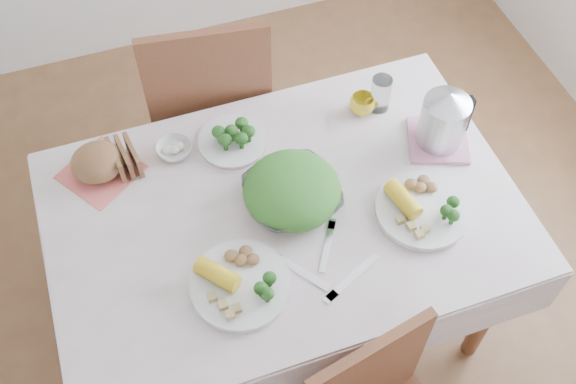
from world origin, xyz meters
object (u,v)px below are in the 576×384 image
object	(u,v)px
electric_kettle	(444,118)
salad_bowl	(292,195)
dining_table	(285,268)
yellow_mug	(362,105)
chair_far	(210,108)
dinner_plate_left	(241,285)
dinner_plate_right	(422,210)

from	to	relation	value
electric_kettle	salad_bowl	bearing A→B (deg)	-162.33
dining_table	yellow_mug	bearing A→B (deg)	37.54
chair_far	yellow_mug	bearing A→B (deg)	142.26
electric_kettle	chair_far	bearing A→B (deg)	143.93
dining_table	dinner_plate_left	xyz separation A→B (m)	(-0.21, -0.22, 0.40)
dining_table	salad_bowl	distance (m)	0.42
salad_bowl	electric_kettle	xyz separation A→B (m)	(0.56, 0.07, 0.08)
chair_far	yellow_mug	size ratio (longest dim) A/B	11.77
salad_bowl	dinner_plate_left	size ratio (longest dim) A/B	0.97
dining_table	dinner_plate_left	size ratio (longest dim) A/B	4.64
chair_far	dinner_plate_left	size ratio (longest dim) A/B	3.50
chair_far	dinner_plate_right	xyz separation A→B (m)	(0.47, -0.93, 0.31)
dinner_plate_right	yellow_mug	size ratio (longest dim) A/B	3.36
yellow_mug	electric_kettle	bearing A→B (deg)	-48.25
dining_table	salad_bowl	world-z (taller)	salad_bowl
salad_bowl	dinner_plate_right	xyz separation A→B (m)	(0.38, -0.18, -0.03)
salad_bowl	yellow_mug	xyz separation A→B (m)	(0.36, 0.29, -0.00)
dinner_plate_left	yellow_mug	bearing A→B (deg)	40.80
yellow_mug	electric_kettle	distance (m)	0.30
chair_far	salad_bowl	distance (m)	0.83
chair_far	dinner_plate_right	bearing A→B (deg)	124.77
dinner_plate_right	yellow_mug	distance (m)	0.46
salad_bowl	yellow_mug	distance (m)	0.46
salad_bowl	electric_kettle	bearing A→B (deg)	7.28
chair_far	dinner_plate_left	bearing A→B (deg)	89.30
dinner_plate_left	electric_kettle	world-z (taller)	electric_kettle
yellow_mug	chair_far	bearing A→B (deg)	134.32
dining_table	yellow_mug	size ratio (longest dim) A/B	15.60
dinner_plate_right	dinner_plate_left	bearing A→B (deg)	-174.12
dining_table	chair_far	world-z (taller)	chair_far
dinner_plate_left	dinner_plate_right	distance (m)	0.63
dining_table	dinner_plate_right	xyz separation A→B (m)	(0.41, -0.16, 0.40)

